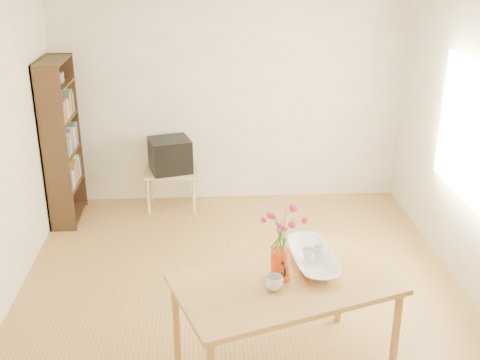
{
  "coord_description": "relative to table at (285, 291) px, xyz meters",
  "views": [
    {
      "loc": [
        -0.29,
        -4.53,
        2.95
      ],
      "look_at": [
        0.0,
        0.3,
        1.0
      ],
      "focal_mm": 45.0,
      "sensor_mm": 36.0,
      "label": 1
    }
  ],
  "objects": [
    {
      "name": "bowl",
      "position": [
        0.23,
        0.25,
        0.29
      ],
      "size": [
        0.49,
        0.49,
        0.43
      ],
      "primitive_type": "imported",
      "rotation": [
        0.0,
        0.0,
        0.07
      ],
      "color": "white",
      "rests_on": "table"
    },
    {
      "name": "flowers",
      "position": [
        -0.04,
        0.05,
        0.47
      ],
      "size": [
        0.25,
        0.25,
        0.36
      ],
      "primitive_type": null,
      "color": "#CF306B",
      "rests_on": "pitcher"
    },
    {
      "name": "bookshelf",
      "position": [
        -2.09,
        2.72,
        0.17
      ],
      "size": [
        0.28,
        0.7,
        1.8
      ],
      "color": "black",
      "rests_on": "ground"
    },
    {
      "name": "teacup_b",
      "position": [
        0.28,
        0.27,
        0.25
      ],
      "size": [
        0.08,
        0.08,
        0.07
      ],
      "primitive_type": "imported",
      "rotation": [
        0.0,
        0.0,
        1.51
      ],
      "color": "white",
      "rests_on": "bowl"
    },
    {
      "name": "room",
      "position": [
        -0.21,
        0.97,
        0.63
      ],
      "size": [
        4.5,
        4.5,
        4.5
      ],
      "color": "olive",
      "rests_on": "ground"
    },
    {
      "name": "television",
      "position": [
        -0.94,
        2.95,
        -0.02
      ],
      "size": [
        0.53,
        0.51,
        0.38
      ],
      "rotation": [
        0.0,
        0.0,
        0.28
      ],
      "color": "black",
      "rests_on": "tv_stand"
    },
    {
      "name": "tv_stand",
      "position": [
        -0.94,
        2.94,
        -0.29
      ],
      "size": [
        0.6,
        0.45,
        0.46
      ],
      "color": "tan",
      "rests_on": "ground"
    },
    {
      "name": "table",
      "position": [
        0.0,
        0.0,
        0.0
      ],
      "size": [
        1.7,
        1.3,
        0.75
      ],
      "rotation": [
        0.0,
        0.0,
        0.34
      ],
      "color": "#AB7A3A",
      "rests_on": "ground"
    },
    {
      "name": "teacup_a",
      "position": [
        0.19,
        0.25,
        0.25
      ],
      "size": [
        0.1,
        0.1,
        0.07
      ],
      "primitive_type": "imported",
      "rotation": [
        0.0,
        0.0,
        0.76
      ],
      "color": "white",
      "rests_on": "bowl"
    },
    {
      "name": "mug",
      "position": [
        -0.09,
        -0.09,
        0.12
      ],
      "size": [
        0.17,
        0.17,
        0.1
      ],
      "primitive_type": "imported",
      "rotation": [
        0.0,
        0.0,
        4.21
      ],
      "color": "white",
      "rests_on": "table"
    },
    {
      "name": "pitcher",
      "position": [
        -0.04,
        0.05,
        0.18
      ],
      "size": [
        0.15,
        0.22,
        0.22
      ],
      "rotation": [
        0.0,
        0.0,
        0.17
      ],
      "color": "#E9420D",
      "rests_on": "table"
    }
  ]
}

